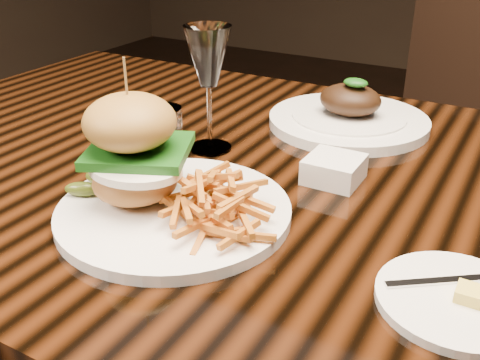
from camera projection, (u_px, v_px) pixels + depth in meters
The scene contains 8 objects.
dining_table at pixel (297, 222), 0.86m from camera, with size 1.60×0.90×0.75m.
burger_plate at pixel (164, 180), 0.70m from camera, with size 0.30×0.30×0.20m.
side_saucer at pixel (457, 299), 0.56m from camera, with size 0.16×0.16×0.02m.
ramekin at pixel (334, 169), 0.81m from camera, with size 0.08×0.08×0.04m, color white.
wine_glass at pixel (208, 61), 0.85m from camera, with size 0.07×0.07×0.20m.
water_tumbler at pixel (163, 134), 0.86m from camera, with size 0.06×0.06×0.08m, color white.
far_dish at pixel (349, 117), 1.01m from camera, with size 0.28×0.28×0.09m.
chair_far at pixel (446, 130), 1.58m from camera, with size 0.61×0.61×0.95m.
Camera 1 is at (0.29, -0.69, 1.11)m, focal length 42.00 mm.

